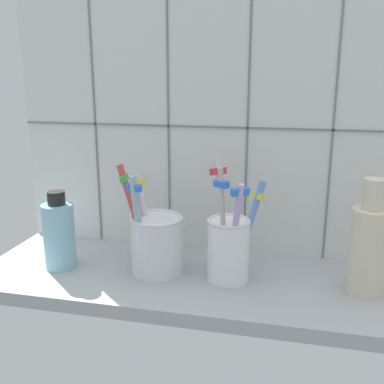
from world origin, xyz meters
TOP-DOWN VIEW (x-y plane):
  - counter_slab at (0.00, 0.00)cm, footprint 64.00×22.00cm
  - tile_wall_back at (0.00, 12.00)cm, footprint 64.00×2.20cm
  - toothbrush_cup_left at (-5.52, -0.05)cm, footprint 9.43×7.85cm
  - toothbrush_cup_right at (5.40, 0.08)cm, footprint 8.74×10.21cm
  - ceramic_vase at (23.99, 0.37)cm, footprint 4.94×4.94cm
  - soap_bottle at (-20.22, -1.64)cm, footprint 4.75×4.75cm

SIDE VIEW (x-z plane):
  - counter_slab at x=0.00cm, z-range 0.00..2.00cm
  - toothbrush_cup_left at x=-5.52cm, z-range -1.41..15.07cm
  - toothbrush_cup_right at x=5.40cm, z-range -1.32..15.69cm
  - soap_bottle at x=-20.22cm, z-range 1.34..13.36cm
  - ceramic_vase at x=23.99cm, z-range 0.82..16.69cm
  - tile_wall_back at x=0.00cm, z-range 0.00..45.00cm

